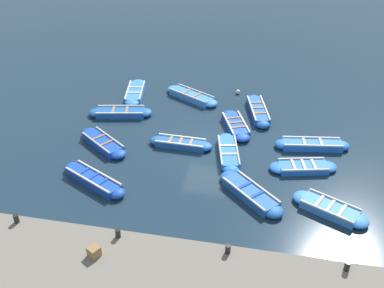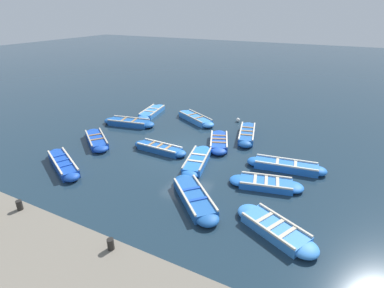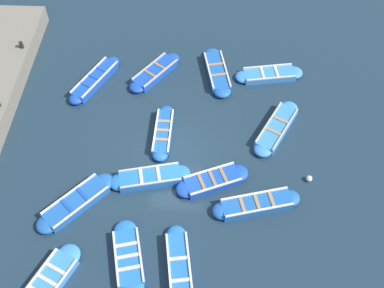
{
  "view_description": "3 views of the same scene",
  "coord_description": "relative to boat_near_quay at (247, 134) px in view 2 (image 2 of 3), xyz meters",
  "views": [
    {
      "loc": [
        19.66,
        2.93,
        12.97
      ],
      "look_at": [
        0.91,
        -0.71,
        0.38
      ],
      "focal_mm": 42.0,
      "sensor_mm": 36.0,
      "label": 1
    },
    {
      "loc": [
        13.24,
        7.2,
        7.34
      ],
      "look_at": [
        -0.23,
        0.22,
        0.42
      ],
      "focal_mm": 28.0,
      "sensor_mm": 36.0,
      "label": 2
    },
    {
      "loc": [
        -1.21,
        11.66,
        16.73
      ],
      "look_at": [
        -0.73,
        -0.48,
        0.51
      ],
      "focal_mm": 42.0,
      "sensor_mm": 36.0,
      "label": 3
    }
  ],
  "objects": [
    {
      "name": "boat_inner_gap",
      "position": [
        3.05,
        2.99,
        -0.02
      ],
      "size": [
        1.34,
        3.9,
        0.43
      ],
      "color": "blue",
      "rests_on": "ground"
    },
    {
      "name": "boat_alongside",
      "position": [
        4.94,
        -7.68,
        -0.02
      ],
      "size": [
        2.79,
        3.32,
        0.43
      ],
      "color": "#1947B7",
      "rests_on": "ground"
    },
    {
      "name": "boat_drifting",
      "position": [
        7.94,
        3.6,
        -0.03
      ],
      "size": [
        2.31,
        3.43,
        0.41
      ],
      "color": "#3884E0",
      "rests_on": "ground"
    },
    {
      "name": "bollard_mid_south",
      "position": [
        11.95,
        -0.31,
        0.91
      ],
      "size": [
        0.2,
        0.2,
        0.35
      ],
      "primitive_type": "cylinder",
      "color": "black",
      "rests_on": "quay_wall"
    },
    {
      "name": "boat_centre",
      "position": [
        -1.14,
        -4.17,
        -0.02
      ],
      "size": [
        2.58,
        3.74,
        0.43
      ],
      "color": "#3884E0",
      "rests_on": "ground"
    },
    {
      "name": "buoy_orange_near",
      "position": [
        -2.37,
        -1.42,
        -0.07
      ],
      "size": [
        0.28,
        0.28,
        0.28
      ],
      "primitive_type": "sphere",
      "color": "silver",
      "rests_on": "ground"
    },
    {
      "name": "boat_far_corner",
      "position": [
        4.58,
        -1.16,
        -0.02
      ],
      "size": [
        3.66,
        1.58,
        0.42
      ],
      "color": "blue",
      "rests_on": "ground"
    },
    {
      "name": "boat_bow_out",
      "position": [
        4.2,
        -3.7,
        -0.03
      ],
      "size": [
        0.86,
        3.34,
        0.41
      ],
      "color": "#1E59AD",
      "rests_on": "ground"
    },
    {
      "name": "boat_mid_row",
      "position": [
        5.07,
        2.52,
        -0.05
      ],
      "size": [
        1.67,
        3.4,
        0.37
      ],
      "color": "blue",
      "rests_on": "ground"
    },
    {
      "name": "boat_end_of_row",
      "position": [
        1.69,
        -7.83,
        -0.02
      ],
      "size": [
        1.58,
        3.78,
        0.43
      ],
      "color": "#1E59AD",
      "rests_on": "ground"
    },
    {
      "name": "boat_broadside",
      "position": [
        7.99,
        -7.0,
        -0.01
      ],
      "size": [
        2.42,
        3.72,
        0.46
      ],
      "color": "#1947B7",
      "rests_on": "ground"
    },
    {
      "name": "bollard_mid_north",
      "position": [
        11.95,
        -4.39,
        0.91
      ],
      "size": [
        0.2,
        0.2,
        0.35
      ],
      "primitive_type": "cylinder",
      "color": "black",
      "rests_on": "quay_wall"
    },
    {
      "name": "boat_stern_in",
      "position": [
        -1.03,
        -7.77,
        -0.05
      ],
      "size": [
        3.67,
        1.47,
        0.38
      ],
      "color": "#3884E0",
      "rests_on": "ground"
    },
    {
      "name": "ground_plane",
      "position": [
        3.54,
        -2.35,
        -0.2
      ],
      "size": [
        120.0,
        120.0,
        0.0
      ],
      "primitive_type": "plane",
      "color": "#1C303F"
    },
    {
      "name": "boat_outer_right",
      "position": [
        1.85,
        -1.1,
        -0.02
      ],
      "size": [
        3.41,
        2.07,
        0.43
      ],
      "color": "#1947B7",
      "rests_on": "ground"
    },
    {
      "name": "quay_wall",
      "position": [
        13.35,
        -2.35,
        0.27
      ],
      "size": [
        3.5,
        19.31,
        0.94
      ],
      "color": "slate",
      "rests_on": "ground"
    },
    {
      "name": "boat_near_quay",
      "position": [
        0.0,
        0.0,
        0.0
      ],
      "size": [
        3.88,
        1.71,
        0.47
      ],
      "color": "#1E59AD",
      "rests_on": "ground"
    },
    {
      "name": "boat_tucked",
      "position": [
        7.57,
        0.19,
        -0.02
      ],
      "size": [
        3.24,
        3.35,
        0.43
      ],
      "color": "#1E59AD",
      "rests_on": "ground"
    }
  ]
}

